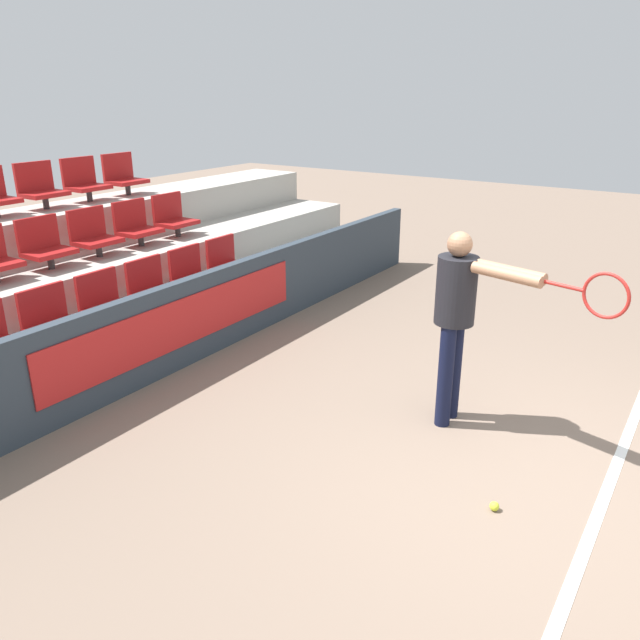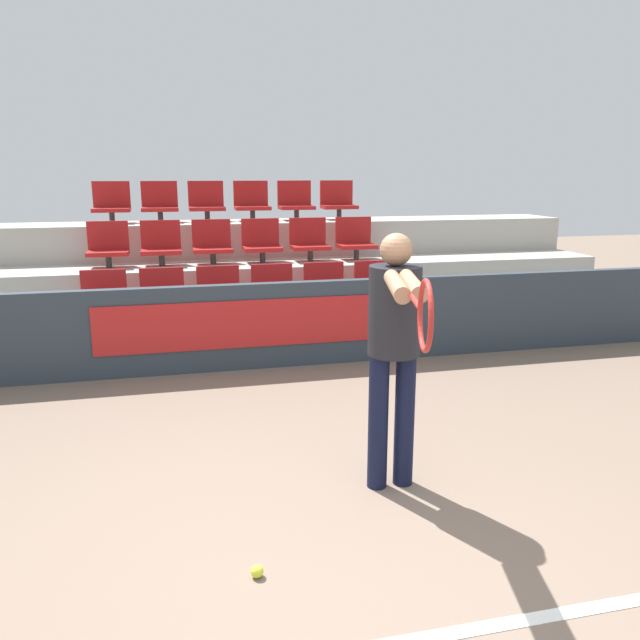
% 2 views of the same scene
% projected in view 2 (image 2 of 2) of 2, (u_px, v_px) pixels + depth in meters
% --- Properties ---
extents(ground_plane, '(30.00, 30.00, 0.00)m').
position_uv_depth(ground_plane, '(348.00, 576.00, 3.22)').
color(ground_plane, '#7A6656').
extents(barrier_wall, '(9.92, 0.14, 0.91)m').
position_uv_depth(barrier_wall, '(255.00, 326.00, 6.54)').
color(barrier_wall, '#2D3842').
rests_on(barrier_wall, ground).
extents(bleacher_tier_front, '(9.52, 0.89, 0.46)m').
position_uv_depth(bleacher_tier_front, '(249.00, 335.00, 7.08)').
color(bleacher_tier_front, '#ADA89E').
rests_on(bleacher_tier_front, ground).
extents(bleacher_tier_middle, '(9.52, 0.89, 0.91)m').
position_uv_depth(bleacher_tier_middle, '(240.00, 300.00, 7.87)').
color(bleacher_tier_middle, '#ADA89E').
rests_on(bleacher_tier_middle, ground).
extents(bleacher_tier_back, '(9.52, 0.89, 1.37)m').
position_uv_depth(bleacher_tier_back, '(232.00, 271.00, 8.65)').
color(bleacher_tier_back, '#ADA89E').
rests_on(bleacher_tier_back, ground).
extents(stadium_chair_0, '(0.48, 0.37, 0.54)m').
position_uv_depth(stadium_chair_0, '(104.00, 298.00, 6.73)').
color(stadium_chair_0, '#333333').
rests_on(stadium_chair_0, bleacher_tier_front).
extents(stadium_chair_1, '(0.48, 0.37, 0.54)m').
position_uv_depth(stadium_chair_1, '(163.00, 295.00, 6.87)').
color(stadium_chair_1, '#333333').
rests_on(stadium_chair_1, bleacher_tier_front).
extents(stadium_chair_2, '(0.48, 0.37, 0.54)m').
position_uv_depth(stadium_chair_2, '(219.00, 293.00, 7.01)').
color(stadium_chair_2, '#333333').
rests_on(stadium_chair_2, bleacher_tier_front).
extents(stadium_chair_3, '(0.48, 0.37, 0.54)m').
position_uv_depth(stadium_chair_3, '(273.00, 290.00, 7.15)').
color(stadium_chair_3, '#333333').
rests_on(stadium_chair_3, bleacher_tier_front).
extents(stadium_chair_4, '(0.48, 0.37, 0.54)m').
position_uv_depth(stadium_chair_4, '(326.00, 288.00, 7.29)').
color(stadium_chair_4, '#333333').
rests_on(stadium_chair_4, bleacher_tier_front).
extents(stadium_chair_5, '(0.48, 0.37, 0.54)m').
position_uv_depth(stadium_chair_5, '(376.00, 286.00, 7.42)').
color(stadium_chair_5, '#333333').
rests_on(stadium_chair_5, bleacher_tier_front).
extents(stadium_chair_6, '(0.48, 0.37, 0.54)m').
position_uv_depth(stadium_chair_6, '(108.00, 246.00, 7.46)').
color(stadium_chair_6, '#333333').
rests_on(stadium_chair_6, bleacher_tier_middle).
extents(stadium_chair_7, '(0.48, 0.37, 0.54)m').
position_uv_depth(stadium_chair_7, '(161.00, 245.00, 7.60)').
color(stadium_chair_7, '#333333').
rests_on(stadium_chair_7, bleacher_tier_middle).
extents(stadium_chair_8, '(0.48, 0.37, 0.54)m').
position_uv_depth(stadium_chair_8, '(212.00, 243.00, 7.74)').
color(stadium_chair_8, '#333333').
rests_on(stadium_chair_8, bleacher_tier_middle).
extents(stadium_chair_9, '(0.48, 0.37, 0.54)m').
position_uv_depth(stadium_chair_9, '(262.00, 242.00, 7.88)').
color(stadium_chair_9, '#333333').
rests_on(stadium_chair_9, bleacher_tier_middle).
extents(stadium_chair_10, '(0.48, 0.37, 0.54)m').
position_uv_depth(stadium_chair_10, '(309.00, 241.00, 8.02)').
color(stadium_chair_10, '#333333').
rests_on(stadium_chair_10, bleacher_tier_middle).
extents(stadium_chair_11, '(0.48, 0.37, 0.54)m').
position_uv_depth(stadium_chair_11, '(355.00, 240.00, 8.16)').
color(stadium_chair_11, '#333333').
rests_on(stadium_chair_11, bleacher_tier_middle).
extents(stadium_chair_12, '(0.48, 0.37, 0.54)m').
position_uv_depth(stadium_chair_12, '(111.00, 204.00, 8.20)').
color(stadium_chair_12, '#333333').
rests_on(stadium_chair_12, bleacher_tier_back).
extents(stadium_chair_13, '(0.48, 0.37, 0.54)m').
position_uv_depth(stadium_chair_13, '(160.00, 203.00, 8.33)').
color(stadium_chair_13, '#333333').
rests_on(stadium_chair_13, bleacher_tier_back).
extents(stadium_chair_14, '(0.48, 0.37, 0.54)m').
position_uv_depth(stadium_chair_14, '(207.00, 203.00, 8.47)').
color(stadium_chair_14, '#333333').
rests_on(stadium_chair_14, bleacher_tier_back).
extents(stadium_chair_15, '(0.48, 0.37, 0.54)m').
position_uv_depth(stadium_chair_15, '(252.00, 202.00, 8.61)').
color(stadium_chair_15, '#333333').
rests_on(stadium_chair_15, bleacher_tier_back).
extents(stadium_chair_16, '(0.48, 0.37, 0.54)m').
position_uv_depth(stadium_chair_16, '(296.00, 202.00, 8.75)').
color(stadium_chair_16, '#333333').
rests_on(stadium_chair_16, bleacher_tier_back).
extents(stadium_chair_17, '(0.48, 0.37, 0.54)m').
position_uv_depth(stadium_chair_17, '(338.00, 201.00, 8.89)').
color(stadium_chair_17, '#333333').
rests_on(stadium_chair_17, bleacher_tier_back).
extents(tennis_player, '(0.50, 1.47, 1.67)m').
position_uv_depth(tennis_player, '(395.00, 336.00, 3.85)').
color(tennis_player, black).
rests_on(tennis_player, ground).
extents(tennis_ball, '(0.07, 0.07, 0.07)m').
position_uv_depth(tennis_ball, '(257.00, 571.00, 3.20)').
color(tennis_ball, '#CCDB33').
rests_on(tennis_ball, ground).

